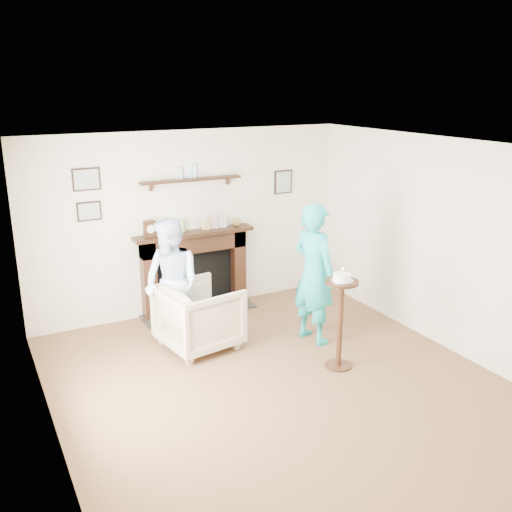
% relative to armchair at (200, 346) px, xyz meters
% --- Properties ---
extents(ground, '(5.00, 5.00, 0.00)m').
position_rel_armchair_xyz_m(ground, '(0.40, -1.28, 0.00)').
color(ground, brown).
rests_on(ground, ground).
extents(room_shell, '(4.54, 5.02, 2.52)m').
position_rel_armchair_xyz_m(room_shell, '(0.39, -0.59, 1.62)').
color(room_shell, beige).
rests_on(room_shell, ground).
extents(armchair, '(1.00, 0.98, 0.79)m').
position_rel_armchair_xyz_m(armchair, '(0.00, 0.00, 0.00)').
color(armchair, tan).
rests_on(armchair, ground).
extents(man, '(0.84, 0.93, 1.57)m').
position_rel_armchair_xyz_m(man, '(-0.24, 0.25, 0.00)').
color(man, silver).
rests_on(man, ground).
extents(woman, '(0.55, 0.71, 1.74)m').
position_rel_armchair_xyz_m(woman, '(1.32, -0.47, 0.00)').
color(woman, teal).
rests_on(woman, ground).
extents(pedestal_table, '(0.37, 0.37, 1.18)m').
position_rel_armchair_xyz_m(pedestal_table, '(1.20, -1.20, 0.73)').
color(pedestal_table, black).
rests_on(pedestal_table, ground).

